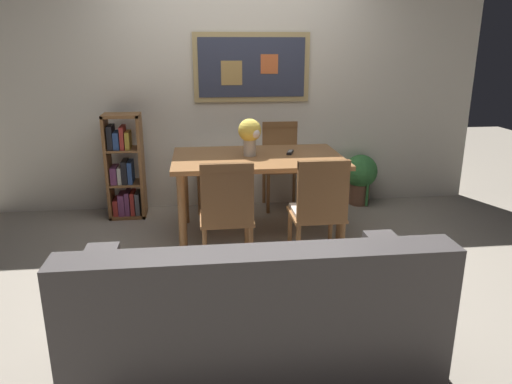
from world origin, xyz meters
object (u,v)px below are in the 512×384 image
(dining_chair_near_left, at_px, (227,209))
(bookshelf, at_px, (125,171))
(dining_chair_far_left, at_px, (214,159))
(leather_couch, at_px, (252,325))
(dining_chair_near_right, at_px, (319,206))
(flower_vase, at_px, (250,133))
(dining_table, at_px, (258,166))
(tv_remote, at_px, (290,152))
(dining_chair_far_right, at_px, (281,157))
(potted_ivy, at_px, (360,176))

(dining_chair_near_left, relative_size, bookshelf, 0.86)
(dining_chair_far_left, height_order, leather_couch, dining_chair_far_left)
(dining_chair_near_right, bearing_deg, bookshelf, 138.42)
(dining_chair_near_left, bearing_deg, dining_chair_near_right, -0.04)
(dining_chair_near_right, distance_m, flower_vase, 1.03)
(flower_vase, bearing_deg, dining_chair_near_right, -62.43)
(dining_table, distance_m, dining_chair_near_left, 0.88)
(bookshelf, distance_m, tv_remote, 1.71)
(dining_chair_far_right, distance_m, flower_vase, 0.98)
(flower_vase, bearing_deg, potted_ivy, 29.23)
(dining_chair_far_left, bearing_deg, leather_couch, -88.08)
(leather_couch, bearing_deg, dining_chair_near_left, 92.84)
(leather_couch, height_order, bookshelf, bookshelf)
(dining_chair_near_right, relative_size, bookshelf, 0.86)
(dining_chair_near_right, relative_size, flower_vase, 2.75)
(dining_table, bearing_deg, dining_chair_far_left, 113.48)
(potted_ivy, bearing_deg, flower_vase, -150.77)
(dining_chair_far_left, xyz_separation_m, tv_remote, (0.67, -0.76, 0.22))
(dining_chair_near_left, distance_m, tv_remote, 1.11)
(dining_chair_far_right, bearing_deg, dining_table, -113.10)
(dining_chair_near_right, bearing_deg, flower_vase, 117.57)
(leather_couch, xyz_separation_m, tv_remote, (0.58, 2.07, 0.45))
(tv_remote, bearing_deg, dining_chair_near_right, -86.00)
(dining_chair_near_left, height_order, tv_remote, dining_chair_near_left)
(leather_couch, bearing_deg, dining_table, 82.35)
(dining_chair_near_right, xyz_separation_m, leather_couch, (-0.64, -1.19, -0.23))
(leather_couch, height_order, tv_remote, leather_couch)
(dining_chair_near_left, bearing_deg, dining_chair_far_right, 67.37)
(dining_chair_far_right, xyz_separation_m, leather_couch, (-0.62, -2.82, -0.23))
(dining_chair_far_right, xyz_separation_m, bookshelf, (-1.62, -0.16, -0.06))
(dining_chair_near_right, relative_size, dining_chair_far_right, 1.00)
(dining_table, xyz_separation_m, bookshelf, (-1.28, 0.65, -0.17))
(dining_chair_far_left, relative_size, tv_remote, 5.62)
(dining_chair_far_left, bearing_deg, bookshelf, -168.77)
(dining_chair_near_left, xyz_separation_m, flower_vase, (0.26, 0.83, 0.41))
(dining_chair_near_left, xyz_separation_m, dining_chair_far_right, (0.68, 1.62, 0.00))
(dining_table, relative_size, bookshelf, 1.43)
(dining_chair_near_right, distance_m, leather_couch, 1.37)
(bookshelf, xyz_separation_m, tv_remote, (1.58, -0.58, 0.28))
(dining_table, bearing_deg, dining_chair_far_right, 66.90)
(dining_chair_far_left, relative_size, bookshelf, 0.86)
(bookshelf, bearing_deg, dining_chair_far_left, 11.23)
(dining_table, relative_size, dining_chair_near_right, 1.66)
(dining_chair_far_left, distance_m, leather_couch, 2.84)
(dining_chair_far_left, xyz_separation_m, dining_chair_near_left, (0.04, -1.64, 0.00))
(bookshelf, bearing_deg, dining_chair_near_right, -41.58)
(potted_ivy, height_order, flower_vase, flower_vase)
(dining_chair_far_left, height_order, flower_vase, flower_vase)
(tv_remote, bearing_deg, dining_chair_near_left, -125.84)
(dining_chair_near_right, height_order, tv_remote, dining_chair_near_right)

